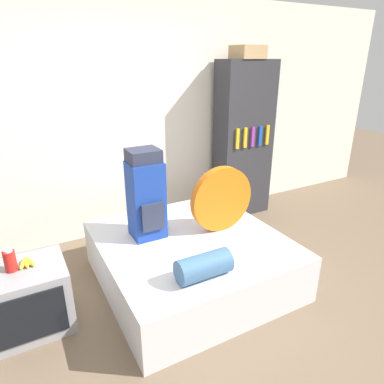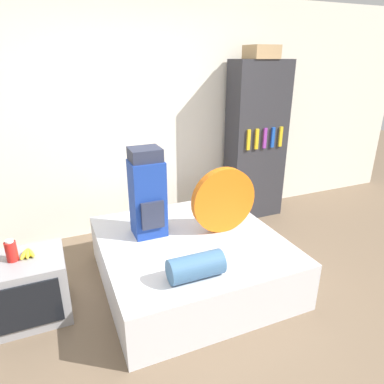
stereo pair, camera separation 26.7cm
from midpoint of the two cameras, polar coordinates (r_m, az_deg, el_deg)
The scene contains 11 objects.
ground_plane at distance 2.83m, azimuth 4.32°, elevation -22.23°, with size 16.00×16.00×0.00m, color brown.
wall_back at distance 3.94m, azimuth -8.49°, elevation 11.75°, with size 8.00×0.05×2.60m.
bed at distance 3.22m, azimuth 2.24°, elevation -11.16°, with size 1.57×1.60×0.43m.
backpack at distance 3.04m, azimuth -4.95°, elevation -0.37°, with size 0.29×0.29×0.81m.
tent_bag at distance 3.14m, azimuth 7.70°, elevation -1.41°, with size 0.61×0.08×0.61m.
sleeping_roll at distance 2.56m, azimuth 3.79°, elevation -12.37°, with size 0.42×0.19×0.19m.
television at distance 3.03m, azimuth -23.31°, elevation -14.58°, with size 0.59×0.52×0.52m.
canister at distance 2.88m, azimuth -25.57°, elevation -8.91°, with size 0.08×0.08×0.17m.
banana_bunch at distance 2.93m, azimuth -23.39°, elevation -9.44°, with size 0.13×0.16×0.04m.
bookshelf at distance 4.39m, azimuth 12.35°, elevation 8.08°, with size 0.71×0.37×1.94m.
cardboard_box at distance 4.24m, azimuth 13.43°, elevation 21.76°, with size 0.32×0.31×0.15m.
Camera 2 is at (-0.86, -1.86, 1.96)m, focal length 32.00 mm.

